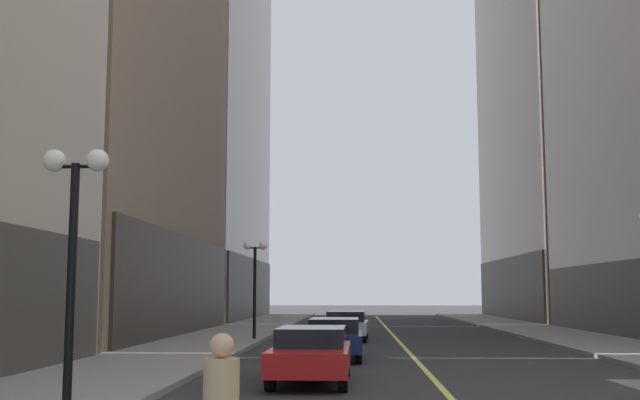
% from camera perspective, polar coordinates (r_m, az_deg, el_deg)
% --- Properties ---
extents(ground_plane, '(200.00, 200.00, 0.00)m').
position_cam_1_polar(ground_plane, '(38.57, 5.58, -10.08)').
color(ground_plane, '#2D2D30').
extents(sidewalk_left, '(4.50, 78.00, 0.15)m').
position_cam_1_polar(sidewalk_left, '(39.03, -6.80, -9.92)').
color(sidewalk_left, gray).
rests_on(sidewalk_left, ground).
extents(sidewalk_right, '(4.50, 78.00, 0.15)m').
position_cam_1_polar(sidewalk_right, '(39.85, 17.68, -9.58)').
color(sidewalk_right, gray).
rests_on(sidewalk_right, ground).
extents(lane_centre_stripe, '(0.16, 70.00, 0.01)m').
position_cam_1_polar(lane_centre_stripe, '(38.57, 5.58, -10.08)').
color(lane_centre_stripe, '#E5D64C').
rests_on(lane_centre_stripe, ground).
extents(car_red, '(1.86, 4.69, 1.32)m').
position_cam_1_polar(car_red, '(18.89, -0.64, -11.24)').
color(car_red, '#B21919').
rests_on(car_red, ground).
extents(car_navy, '(1.81, 4.49, 1.32)m').
position_cam_1_polar(car_navy, '(25.47, 1.07, -10.13)').
color(car_navy, '#141E4C').
rests_on(car_navy, ground).
extents(car_silver, '(2.07, 4.29, 1.32)m').
position_cam_1_polar(car_silver, '(35.51, 1.96, -9.22)').
color(car_silver, '#B7B7BC').
rests_on(car_silver, ground).
extents(street_lamp_left_near, '(1.06, 0.36, 4.43)m').
position_cam_1_polar(street_lamp_left_near, '(12.76, -17.82, -1.58)').
color(street_lamp_left_near, black).
rests_on(street_lamp_left_near, ground).
extents(street_lamp_left_far, '(1.06, 0.36, 4.43)m').
position_cam_1_polar(street_lamp_left_far, '(34.40, -4.85, -5.05)').
color(street_lamp_left_far, black).
rests_on(street_lamp_left_far, ground).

